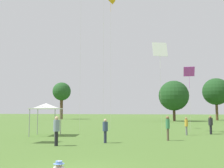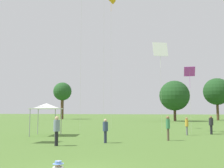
{
  "view_description": "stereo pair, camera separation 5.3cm",
  "coord_description": "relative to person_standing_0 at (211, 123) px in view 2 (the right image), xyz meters",
  "views": [
    {
      "loc": [
        2.91,
        -8.25,
        2.2
      ],
      "look_at": [
        -0.14,
        6.7,
        3.75
      ],
      "focal_mm": 42.0,
      "sensor_mm": 36.0,
      "label": 1
    },
    {
      "loc": [
        2.97,
        -8.24,
        2.2
      ],
      "look_at": [
        -0.14,
        6.7,
        3.75
      ],
      "focal_mm": 42.0,
      "sensor_mm": 36.0,
      "label": 2
    }
  ],
  "objects": [
    {
      "name": "person_standing_3",
      "position": [
        -10.85,
        -10.35,
        0.08
      ],
      "size": [
        0.56,
        0.56,
        1.84
      ],
      "rotation": [
        0.0,
        0.0,
        0.67
      ],
      "color": "black",
      "rests_on": "ground"
    },
    {
      "name": "kite_0",
      "position": [
        -4.51,
        -1.06,
        6.91
      ],
      "size": [
        1.47,
        0.84,
        8.72
      ],
      "rotation": [
        0.0,
        0.0,
        5.85
      ],
      "color": "white",
      "rests_on": "ground"
    },
    {
      "name": "distant_tree_3",
      "position": [
        7.33,
        37.37,
        5.51
      ],
      "size": [
        6.14,
        6.14,
        9.62
      ],
      "color": "brown",
      "rests_on": "ground"
    },
    {
      "name": "person_standing_2",
      "position": [
        -2.28,
        -1.31,
        -0.04
      ],
      "size": [
        0.3,
        0.3,
        1.6
      ],
      "rotation": [
        0.0,
        0.0,
        3.14
      ],
      "color": "slate",
      "rests_on": "ground"
    },
    {
      "name": "person_standing_1",
      "position": [
        -8.17,
        -8.29,
        -0.04
      ],
      "size": [
        0.49,
        0.49,
        1.63
      ],
      "rotation": [
        0.0,
        0.0,
        1.09
      ],
      "color": "#282D42",
      "rests_on": "ground"
    },
    {
      "name": "distant_tree_2",
      "position": [
        -2.36,
        30.43,
        4.32
      ],
      "size": [
        6.29,
        6.29,
        8.49
      ],
      "color": "#473323",
      "rests_on": "ground"
    },
    {
      "name": "canopy_tent",
      "position": [
        -14.53,
        -4.21,
        1.56
      ],
      "size": [
        2.79,
        2.79,
        2.85
      ],
      "rotation": [
        0.0,
        0.0,
        0.17
      ],
      "color": "white",
      "rests_on": "ground"
    },
    {
      "name": "person_standing_0",
      "position": [
        0.0,
        0.0,
        0.0
      ],
      "size": [
        0.5,
        0.5,
        1.71
      ],
      "rotation": [
        0.0,
        0.0,
        0.33
      ],
      "color": "black",
      "rests_on": "ground"
    },
    {
      "name": "person_standing_4",
      "position": [
        -3.96,
        -5.99,
        0.09
      ],
      "size": [
        0.31,
        0.31,
        1.8
      ],
      "rotation": [
        0.0,
        0.0,
        1.54
      ],
      "color": "brown",
      "rests_on": "ground"
    },
    {
      "name": "distant_tree_0",
      "position": [
        -30.53,
        37.98,
        6.03
      ],
      "size": [
        4.72,
        4.72,
        9.53
      ],
      "color": "brown",
      "rests_on": "ground"
    },
    {
      "name": "kite_5",
      "position": [
        -1.69,
        1.15,
        4.99
      ],
      "size": [
        1.07,
        0.64,
        6.56
      ],
      "rotation": [
        0.0,
        0.0,
        2.35
      ],
      "color": "#B738C6",
      "rests_on": "ground"
    },
    {
      "name": "kite_1",
      "position": [
        -10.58,
        4.94,
        14.59
      ],
      "size": [
        1.38,
        1.48,
        16.52
      ],
      "rotation": [
        0.0,
        0.0,
        1.29
      ],
      "color": "orange",
      "rests_on": "ground"
    }
  ]
}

